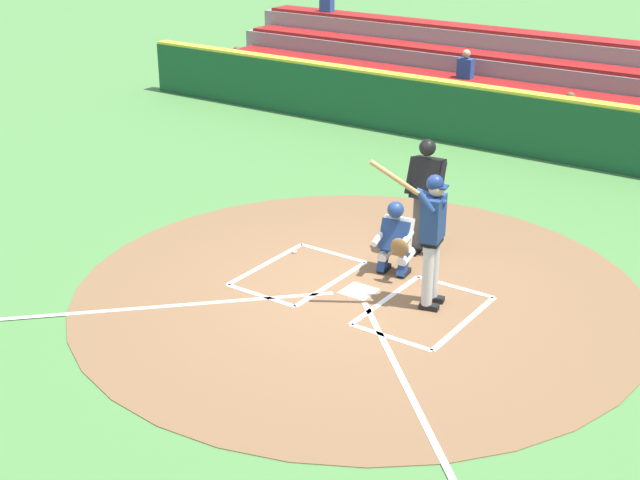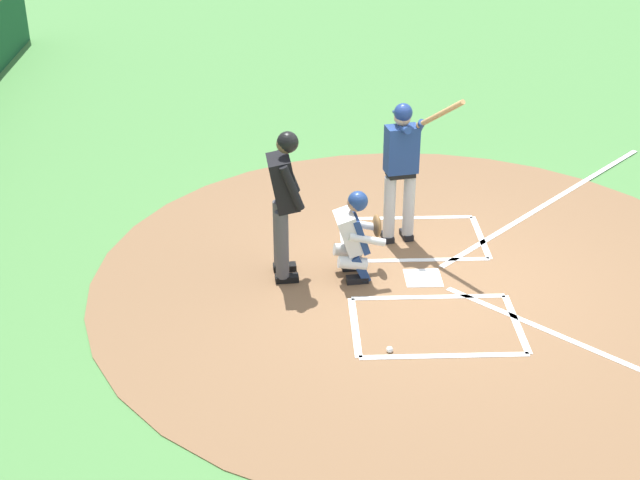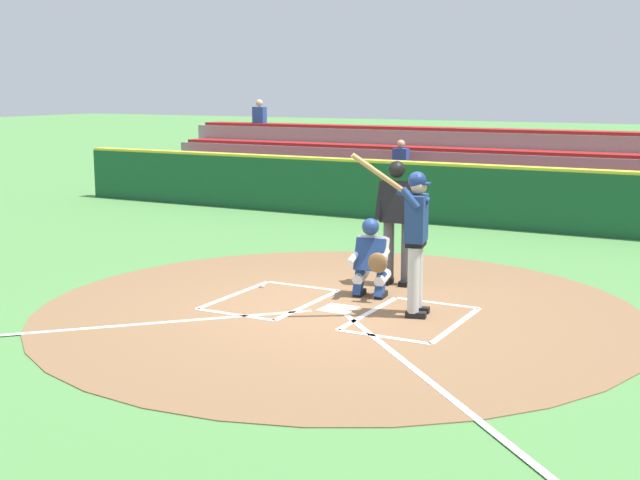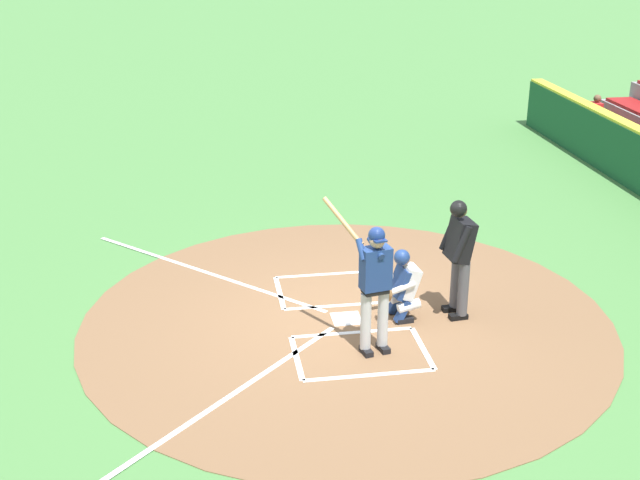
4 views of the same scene
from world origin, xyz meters
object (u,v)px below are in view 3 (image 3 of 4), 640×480
(catcher, at_px, (371,256))
(baseball, at_px, (262,286))
(batter, at_px, (415,232))
(plate_umpire, at_px, (397,214))

(catcher, bearing_deg, baseball, 8.76)
(batter, bearing_deg, baseball, -8.57)
(batter, xyz_separation_m, catcher, (0.90, -0.64, -0.51))
(batter, xyz_separation_m, plate_umpire, (0.88, -1.48, -0.02))
(batter, relative_size, baseball, 28.76)
(plate_umpire, height_order, baseball, plate_umpire)
(batter, distance_m, plate_umpire, 1.72)
(catcher, bearing_deg, batter, 144.69)
(batter, distance_m, catcher, 1.22)
(catcher, distance_m, baseball, 1.76)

